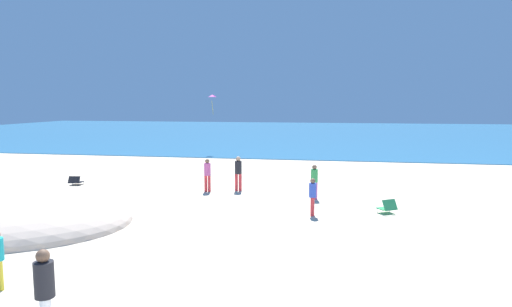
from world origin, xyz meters
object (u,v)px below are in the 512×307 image
Objects in this scene: person_1 at (314,179)px; person_5 at (238,171)px; beach_chair_far_left at (388,207)px; kite_magenta at (212,96)px; beach_chair_far_right at (76,181)px; person_0 at (45,289)px; person_3 at (313,194)px; person_4 at (207,173)px.

person_1 is 0.92× the size of person_5.
beach_chair_far_left is 22.57m from kite_magenta.
person_5 is at bearing 31.26° from beach_chair_far_left.
beach_chair_far_right is 16.16m from kite_magenta.
person_1 is (-2.94, 2.10, 0.62)m from beach_chair_far_left.
person_3 is (4.18, 9.92, -0.17)m from person_0.
person_0 is 1.12× the size of person_1.
person_3 is at bearing -160.60° from person_1.
beach_chair_far_left is 3.02m from person_3.
person_0 reaches higher than person_5.
beach_chair_far_left is 0.51× the size of person_4.
beach_chair_far_right is 12.48m from person_1.
person_5 reaches higher than person_3.
person_0 is 1.05× the size of kite_magenta.
person_1 is 2.91m from person_3.
beach_chair_far_left is at bearing -158.37° from person_3.
person_5 reaches higher than beach_chair_far_right.
person_5 is at bearing -69.67° from kite_magenta.
person_3 is at bearing -63.88° from kite_magenta.
kite_magenta reaches higher than person_3.
person_4 is at bearing -75.00° from kite_magenta.
kite_magenta is at bearing 20.31° from person_4.
beach_chair_far_right is 0.44× the size of kite_magenta.
beach_chair_far_right is 0.51× the size of person_3.
person_0 is (-7.04, -10.73, 0.73)m from beach_chair_far_left.
kite_magenta reaches higher than person_5.
person_0 reaches higher than person_3.
kite_magenta reaches higher than person_4.
beach_chair_far_left is 8.62m from person_4.
kite_magenta is (3.09, 15.18, 4.60)m from beach_chair_far_right.
person_4 is at bearing -100.74° from beach_chair_far_right.
person_1 reaches higher than beach_chair_far_left.
beach_chair_far_right is 0.48× the size of person_1.
person_3 is at bearing -135.18° from person_0.
beach_chair_far_right is at bearing 92.46° from person_4.
person_5 is at bearing -66.65° from person_4.
person_0 is at bearing -79.82° from kite_magenta.
person_3 is (-2.86, -0.81, 0.56)m from beach_chair_far_left.
person_0 is at bearing 72.99° from person_3.
kite_magenta is (-9.41, 19.20, 3.99)m from person_3.
person_5 is at bearing 89.66° from person_1.
person_4 is (7.25, -0.36, 0.71)m from beach_chair_far_right.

